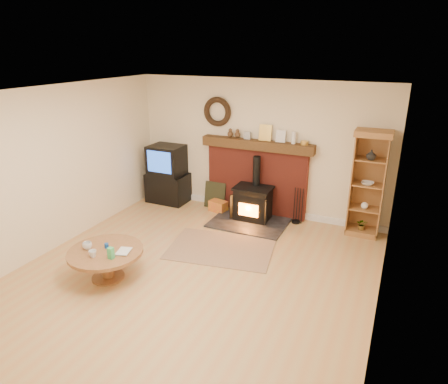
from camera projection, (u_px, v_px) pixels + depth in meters
The scene contains 11 objects.
ground at pixel (191, 278), 5.77m from camera, with size 5.50×5.50×0.00m, color tan.
room_shell at pixel (190, 162), 5.26m from camera, with size 5.02×5.52×2.61m.
chimney_breast at pixel (256, 174), 7.77m from camera, with size 2.20×0.22×1.78m.
wood_stove at pixel (252, 205), 7.56m from camera, with size 1.40×1.00×1.22m.
area_rug at pixel (221, 248), 6.59m from camera, with size 1.69×1.16×0.01m, color brown.
tv_unit at pixel (168, 175), 8.42m from camera, with size 0.84×0.60×1.22m.
curio_cabinet at pixel (368, 184), 6.82m from camera, with size 0.60×0.43×1.86m.
firelog_box at pixel (218, 206), 8.05m from camera, with size 0.35×0.22×0.22m, color #DAB20B.
leaning_painting at pixel (215, 195), 8.18m from camera, with size 0.45×0.03×0.54m, color black.
fire_tools at pixel (297, 215), 7.50m from camera, with size 0.19×0.16×0.70m.
coffee_table at pixel (106, 256), 5.64m from camera, with size 1.05×1.05×0.61m.
Camera 1 is at (2.51, -4.33, 3.16)m, focal length 32.00 mm.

